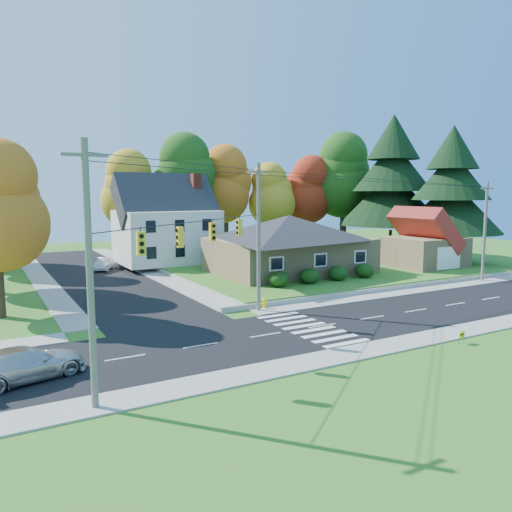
{
  "coord_description": "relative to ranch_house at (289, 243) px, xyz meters",
  "views": [
    {
      "loc": [
        -18.0,
        -23.73,
        8.11
      ],
      "look_at": [
        -0.13,
        8.0,
        3.4
      ],
      "focal_mm": 35.0,
      "sensor_mm": 36.0,
      "label": 1
    }
  ],
  "objects": [
    {
      "name": "road_cross",
      "position": [
        -16.0,
        10.0,
        -3.25
      ],
      "size": [
        8.0,
        44.0,
        0.02
      ],
      "primitive_type": "cube",
      "color": "black",
      "rests_on": "ground"
    },
    {
      "name": "tree_lot_5",
      "position": [
        18.0,
        14.0,
        7.0
      ],
      "size": [
        8.4,
        8.4,
        15.64
      ],
      "color": "#3F2A19",
      "rests_on": "lawn"
    },
    {
      "name": "conifer_east_b",
      "position": [
        20.0,
        -2.0,
        5.01
      ],
      "size": [
        11.2,
        11.2,
        14.84
      ],
      "color": "#3F2A19",
      "rests_on": "lawn"
    },
    {
      "name": "tree_lot_0",
      "position": [
        -10.0,
        18.0,
        5.04
      ],
      "size": [
        6.72,
        6.72,
        12.51
      ],
      "color": "#3F2A19",
      "rests_on": "lawn"
    },
    {
      "name": "tree_lot_1",
      "position": [
        -4.0,
        17.0,
        6.35
      ],
      "size": [
        7.84,
        7.84,
        14.6
      ],
      "color": "#3F2A19",
      "rests_on": "lawn"
    },
    {
      "name": "tree_lot_2",
      "position": [
        2.0,
        18.0,
        5.7
      ],
      "size": [
        7.28,
        7.28,
        13.56
      ],
      "color": "#3F2A19",
      "rests_on": "lawn"
    },
    {
      "name": "sidewalk_south",
      "position": [
        -8.0,
        -21.0,
        -3.23
      ],
      "size": [
        90.0,
        2.0,
        0.08
      ],
      "primitive_type": "cube",
      "color": "#9C9A90",
      "rests_on": "ground"
    },
    {
      "name": "hedge_row",
      "position": [
        -0.5,
        -6.2,
        -2.13
      ],
      "size": [
        10.7,
        1.7,
        1.27
      ],
      "color": "#163A10",
      "rests_on": "lawn"
    },
    {
      "name": "yard_sign",
      "position": [
        -3.62,
        -22.53,
        -2.79
      ],
      "size": [
        0.54,
        0.13,
        0.67
      ],
      "color": "black",
      "rests_on": "ground"
    },
    {
      "name": "garage",
      "position": [
        14.0,
        -4.01,
        -0.42
      ],
      "size": [
        7.3,
        6.3,
        4.6
      ],
      "color": "tan",
      "rests_on": "lawn"
    },
    {
      "name": "white_car",
      "position": [
        -14.61,
        12.74,
        -2.61
      ],
      "size": [
        2.86,
        4.09,
        1.28
      ],
      "primitive_type": "imported",
      "rotation": [
        0.0,
        0.0,
        -0.43
      ],
      "color": "#B6B6C2",
      "rests_on": "road_cross"
    },
    {
      "name": "ranch_house",
      "position": [
        0.0,
        0.0,
        0.0
      ],
      "size": [
        14.6,
        10.6,
        5.4
      ],
      "color": "tan",
      "rests_on": "lawn"
    },
    {
      "name": "tree_lot_3",
      "position": [
        8.0,
        17.0,
        4.39
      ],
      "size": [
        6.16,
        6.16,
        11.47
      ],
      "color": "#3F2A19",
      "rests_on": "lawn"
    },
    {
      "name": "ground",
      "position": [
        -8.0,
        -16.0,
        -3.27
      ],
      "size": [
        120.0,
        120.0,
        0.0
      ],
      "primitive_type": "plane",
      "color": "#3D7923"
    },
    {
      "name": "road_main",
      "position": [
        -8.0,
        -16.0,
        -3.26
      ],
      "size": [
        90.0,
        8.0,
        0.02
      ],
      "primitive_type": "cube",
      "color": "black",
      "rests_on": "ground"
    },
    {
      "name": "lawn",
      "position": [
        5.0,
        5.0,
        -3.02
      ],
      "size": [
        30.0,
        30.0,
        0.5
      ],
      "primitive_type": "cube",
      "color": "#3D7923",
      "rests_on": "ground"
    },
    {
      "name": "traffic_infrastructure",
      "position": [
        -8.15,
        -14.65,
        1.88
      ],
      "size": [
        38.1,
        10.66,
        10.0
      ],
      "color": "#666059",
      "rests_on": "ground"
    },
    {
      "name": "fire_hydrant",
      "position": [
        -8.88,
        -10.48,
        -2.89
      ],
      "size": [
        0.45,
        0.35,
        0.78
      ],
      "color": "#FFF300",
      "rests_on": "ground"
    },
    {
      "name": "colonial_house",
      "position": [
        -7.96,
        12.0,
        1.32
      ],
      "size": [
        10.4,
        8.4,
        9.6
      ],
      "color": "silver",
      "rests_on": "lawn"
    },
    {
      "name": "tree_lot_4",
      "position": [
        14.0,
        16.0,
        5.04
      ],
      "size": [
        6.72,
        6.72,
        12.51
      ],
      "color": "#3F2A19",
      "rests_on": "lawn"
    },
    {
      "name": "conifer_east_a",
      "position": [
        19.0,
        6.0,
        6.12
      ],
      "size": [
        12.8,
        12.8,
        16.96
      ],
      "color": "#3F2A19",
      "rests_on": "lawn"
    },
    {
      "name": "sidewalk_north",
      "position": [
        -8.0,
        -11.0,
        -3.23
      ],
      "size": [
        90.0,
        2.0,
        0.08
      ],
      "primitive_type": "cube",
      "color": "#9C9A90",
      "rests_on": "ground"
    },
    {
      "name": "silver_sedan",
      "position": [
        -24.54,
        -16.84,
        -2.51
      ],
      "size": [
        5.45,
        3.36,
        1.47
      ],
      "primitive_type": "imported",
      "rotation": [
        0.0,
        0.0,
        1.84
      ],
      "color": "silver",
      "rests_on": "road_main"
    }
  ]
}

